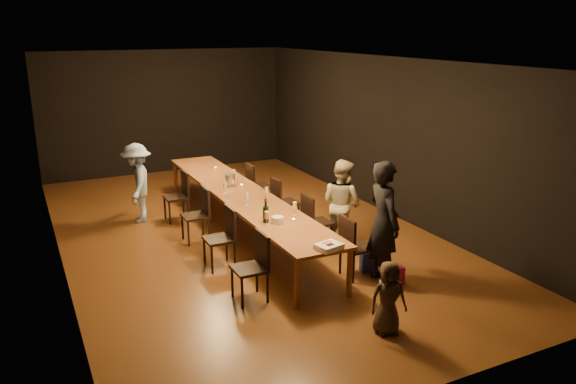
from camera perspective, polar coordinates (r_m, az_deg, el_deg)
name	(u,v)px	position (r m, az deg, el deg)	size (l,w,h in m)	color
ground	(243,233)	(10.03, -4.64, -4.18)	(10.00, 10.00, 0.00)	#4D2813
room_shell	(240,117)	(9.50, -4.93, 7.62)	(6.04, 10.04, 3.02)	black
table	(242,195)	(9.80, -4.74, -0.34)	(0.90, 6.00, 0.75)	brown
chair_right_0	(358,246)	(8.24, 7.10, -5.51)	(0.42, 0.42, 0.93)	black
chair_right_1	(318,222)	(9.19, 3.02, -3.02)	(0.42, 0.42, 0.93)	black
chair_right_2	(285,202)	(10.20, -0.26, -1.01)	(0.42, 0.42, 0.93)	black
chair_right_3	(259,186)	(11.25, -2.94, 0.65)	(0.42, 0.42, 0.93)	black
chair_left_0	(249,268)	(7.50, -3.95, -7.70)	(0.42, 0.42, 0.93)	black
chair_left_1	(219,238)	(8.54, -7.03, -4.69)	(0.42, 0.42, 0.93)	black
chair_left_2	(195,215)	(9.62, -9.42, -2.34)	(0.42, 0.42, 0.93)	black
chair_left_3	(176,197)	(10.72, -11.31, -0.46)	(0.42, 0.42, 0.93)	black
woman_birthday	(384,223)	(7.97, 9.69, -3.11)	(0.65, 0.43, 1.78)	black
woman_tan	(342,204)	(9.23, 5.49, -1.18)	(0.72, 0.56, 1.49)	tan
man_blue	(138,183)	(10.78, -15.04, 0.90)	(0.96, 0.55, 1.48)	#8DADDA
child	(388,298)	(6.84, 10.16, -10.52)	(0.44, 0.29, 0.91)	#3A2B20
gift_bag_red	(397,276)	(8.21, 10.98, -8.36)	(0.21, 0.11, 0.25)	#BC1C52
gift_bag_blue	(369,261)	(8.54, 8.21, -6.98)	(0.25, 0.17, 0.31)	#2940B5
birthday_cake	(329,247)	(7.33, 4.17, -5.54)	(0.37, 0.32, 0.08)	white
plate_stack	(278,220)	(8.24, -1.07, -2.86)	(0.18, 0.18, 0.10)	white
champagne_bottle	(266,210)	(8.25, -2.27, -1.89)	(0.09, 0.09, 0.37)	black
ice_bucket	(230,180)	(10.26, -5.93, 1.25)	(0.18, 0.18, 0.20)	silver
wineglass_0	(267,218)	(8.17, -2.18, -2.66)	(0.06, 0.06, 0.21)	beige
wineglass_1	(295,209)	(8.59, 0.69, -1.69)	(0.06, 0.06, 0.21)	beige
wineglass_2	(247,199)	(9.07, -4.22, -0.74)	(0.06, 0.06, 0.21)	silver
wineglass_3	(267,193)	(9.38, -2.19, -0.12)	(0.06, 0.06, 0.21)	beige
wineglass_4	(225,188)	(9.73, -6.42, 0.41)	(0.06, 0.06, 0.21)	silver
wineglass_5	(234,175)	(10.56, -5.50, 1.72)	(0.06, 0.06, 0.21)	silver
tealight_near	(294,220)	(8.35, 0.58, -2.87)	(0.05, 0.05, 0.03)	#B2B7B2
tealight_mid	(241,186)	(10.18, -4.75, 0.66)	(0.05, 0.05, 0.03)	#B2B7B2
tealight_far	(216,168)	(11.47, -7.38, 2.40)	(0.05, 0.05, 0.03)	#B2B7B2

